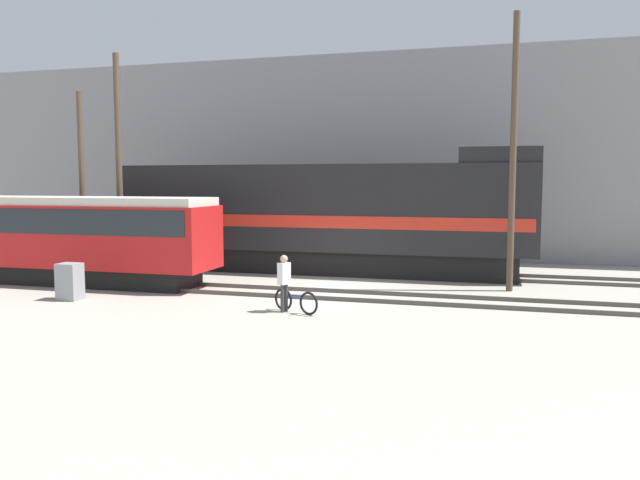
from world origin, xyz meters
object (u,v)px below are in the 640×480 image
at_px(signal_box, 70,282).
at_px(utility_pole_left, 82,183).
at_px(freight_locomotive, 326,216).
at_px(utility_pole_right, 513,154).
at_px(utility_pole_center, 119,165).
at_px(person, 284,277).
at_px(streetcar, 60,234).
at_px(bicycle, 296,301).

bearing_deg(signal_box, utility_pole_left, 122.46).
distance_m(freight_locomotive, utility_pole_right, 8.30).
bearing_deg(utility_pole_left, utility_pole_center, 0.00).
distance_m(utility_pole_right, signal_box, 15.51).
height_order(utility_pole_left, utility_pole_right, utility_pole_right).
distance_m(person, utility_pole_left, 12.54).
bearing_deg(utility_pole_center, streetcar, -107.03).
relative_size(freight_locomotive, streetcar, 1.41).
bearing_deg(utility_pole_right, utility_pole_center, 180.00).
xyz_separation_m(freight_locomotive, person, (0.98, -8.26, -1.37)).
distance_m(freight_locomotive, utility_pole_center, 8.84).
relative_size(streetcar, person, 7.28).
xyz_separation_m(freight_locomotive, signal_box, (-6.37, -8.35, -1.80)).
bearing_deg(freight_locomotive, utility_pole_left, -164.58).
distance_m(streetcar, bicycle, 10.79).
bearing_deg(bicycle, utility_pole_left, 153.88).
relative_size(bicycle, person, 0.92).
bearing_deg(utility_pole_center, utility_pole_right, 0.00).
distance_m(freight_locomotive, streetcar, 10.52).
relative_size(utility_pole_left, signal_box, 6.33).
height_order(streetcar, utility_pole_center, utility_pole_center).
bearing_deg(bicycle, signal_box, -179.41).
distance_m(freight_locomotive, signal_box, 10.66).
distance_m(utility_pole_left, signal_box, 7.38).
distance_m(streetcar, utility_pole_center, 3.91).
height_order(freight_locomotive, streetcar, freight_locomotive).
bearing_deg(utility_pole_center, signal_box, -72.57).
distance_m(utility_pole_left, utility_pole_right, 17.43).
height_order(person, utility_pole_left, utility_pole_left).
xyz_separation_m(freight_locomotive, utility_pole_left, (-9.94, -2.74, 1.40)).
bearing_deg(person, signal_box, -179.31).
height_order(streetcar, signal_box, streetcar).
xyz_separation_m(person, utility_pole_right, (6.48, 5.52, 3.77)).
bearing_deg(signal_box, utility_pole_right, 22.09).
bearing_deg(freight_locomotive, bicycle, -80.78).
relative_size(person, utility_pole_center, 0.19).
distance_m(freight_locomotive, bicycle, 8.63).
height_order(streetcar, utility_pole_left, utility_pole_left).
xyz_separation_m(bicycle, utility_pole_left, (-11.28, 5.53, 3.45)).
bearing_deg(streetcar, person, -15.63).
bearing_deg(utility_pole_right, bicycle, -137.88).
bearing_deg(utility_pole_left, freight_locomotive, 15.42).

